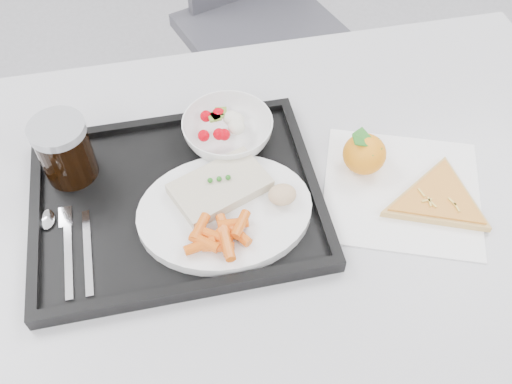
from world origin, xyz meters
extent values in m
cube|color=#BDBDC0|center=(0.00, 0.30, 0.73)|extent=(1.20, 0.80, 0.03)
cylinder|color=#47474C|center=(-0.54, 0.64, 0.36)|extent=(0.04, 0.04, 0.72)
cylinder|color=#47474C|center=(0.54, 0.64, 0.36)|extent=(0.04, 0.04, 0.72)
cube|color=#35353B|center=(0.17, 1.11, 0.45)|extent=(0.53, 0.53, 0.04)
cylinder|color=#47474C|center=(-0.01, 0.93, 0.21)|extent=(0.03, 0.03, 0.43)
cylinder|color=#47474C|center=(0.35, 0.93, 0.21)|extent=(0.03, 0.03, 0.43)
cylinder|color=#47474C|center=(-0.01, 1.29, 0.21)|extent=(0.03, 0.03, 0.43)
cylinder|color=#47474C|center=(0.35, 1.29, 0.21)|extent=(0.03, 0.03, 0.43)
cube|color=black|center=(-0.15, 0.33, 0.76)|extent=(0.45, 0.35, 0.01)
cube|color=black|center=(-0.15, 0.50, 0.77)|extent=(0.45, 0.02, 0.01)
cube|color=black|center=(-0.15, 0.16, 0.77)|extent=(0.45, 0.02, 0.01)
cube|color=black|center=(0.07, 0.33, 0.77)|extent=(0.02, 0.32, 0.01)
cube|color=black|center=(-0.37, 0.33, 0.77)|extent=(0.02, 0.32, 0.01)
cylinder|color=white|center=(-0.08, 0.28, 0.77)|extent=(0.27, 0.27, 0.02)
cube|color=beige|center=(-0.08, 0.32, 0.79)|extent=(0.17, 0.14, 0.02)
sphere|color=#236B1C|center=(-0.09, 0.32, 0.81)|extent=(0.01, 0.01, 0.01)
sphere|color=#236B1C|center=(-0.08, 0.32, 0.81)|extent=(0.01, 0.01, 0.01)
sphere|color=#236B1C|center=(-0.07, 0.32, 0.81)|extent=(0.01, 0.01, 0.01)
ellipsoid|color=tan|center=(0.01, 0.28, 0.80)|extent=(0.05, 0.04, 0.03)
imported|color=white|center=(-0.05, 0.43, 0.79)|extent=(0.15, 0.15, 0.05)
cylinder|color=black|center=(-0.31, 0.42, 0.81)|extent=(0.08, 0.08, 0.10)
cylinder|color=#A5A8AD|center=(-0.31, 0.42, 0.87)|extent=(0.09, 0.09, 0.01)
cube|color=silver|center=(-0.32, 0.26, 0.77)|extent=(0.01, 0.15, 0.00)
ellipsoid|color=silver|center=(-0.35, 0.33, 0.77)|extent=(0.03, 0.04, 0.01)
cube|color=silver|center=(-0.29, 0.26, 0.77)|extent=(0.01, 0.15, 0.00)
cube|color=silver|center=(-0.32, 0.33, 0.77)|extent=(0.02, 0.04, 0.00)
cube|color=white|center=(0.21, 0.28, 0.75)|extent=(0.32, 0.31, 0.00)
ellipsoid|color=orange|center=(0.16, 0.34, 0.79)|extent=(0.08, 0.08, 0.07)
cube|color=#236B1C|center=(0.16, 0.34, 0.81)|extent=(0.04, 0.05, 0.02)
cube|color=#236B1C|center=(0.16, 0.34, 0.81)|extent=(0.05, 0.03, 0.02)
cylinder|color=tan|center=(0.26, 0.25, 0.76)|extent=(0.22, 0.22, 0.01)
cylinder|color=red|center=(0.26, 0.25, 0.77)|extent=(0.19, 0.19, 0.00)
cube|color=#EABC47|center=(0.24, 0.24, 0.77)|extent=(0.01, 0.02, 0.00)
cube|color=#EABC47|center=(0.23, 0.26, 0.77)|extent=(0.01, 0.02, 0.00)
cube|color=#EABC47|center=(0.24, 0.23, 0.77)|extent=(0.01, 0.02, 0.00)
cube|color=#EABC47|center=(0.27, 0.22, 0.77)|extent=(0.00, 0.02, 0.00)
cube|color=#EABC47|center=(0.27, 0.23, 0.77)|extent=(0.01, 0.02, 0.00)
cube|color=#EABC47|center=(0.23, 0.24, 0.77)|extent=(0.02, 0.00, 0.00)
cylinder|color=#DD5A12|center=(-0.13, 0.22, 0.79)|extent=(0.05, 0.02, 0.02)
cylinder|color=#DD5A12|center=(-0.07, 0.23, 0.79)|extent=(0.04, 0.05, 0.02)
cylinder|color=#DD5A12|center=(-0.09, 0.24, 0.79)|extent=(0.02, 0.05, 0.02)
cylinder|color=#DD5A12|center=(-0.09, 0.20, 0.80)|extent=(0.02, 0.05, 0.02)
cylinder|color=#DD5A12|center=(-0.07, 0.24, 0.79)|extent=(0.05, 0.02, 0.02)
cylinder|color=#DD5A12|center=(-0.09, 0.21, 0.79)|extent=(0.02, 0.05, 0.02)
cylinder|color=#DD5A12|center=(-0.06, 0.24, 0.80)|extent=(0.04, 0.05, 0.02)
cylinder|color=#DD5A12|center=(-0.10, 0.21, 0.79)|extent=(0.05, 0.03, 0.02)
cylinder|color=#DD5A12|center=(-0.12, 0.22, 0.80)|extent=(0.04, 0.04, 0.02)
cylinder|color=#DD5A12|center=(-0.11, 0.23, 0.79)|extent=(0.05, 0.04, 0.02)
cylinder|color=#DD5A12|center=(-0.12, 0.24, 0.80)|extent=(0.04, 0.05, 0.02)
sphere|color=#C0000C|center=(-0.06, 0.47, 0.80)|extent=(0.02, 0.02, 0.02)
sphere|color=#C0000C|center=(-0.09, 0.42, 0.80)|extent=(0.02, 0.02, 0.02)
sphere|color=#C0000C|center=(-0.06, 0.42, 0.80)|extent=(0.02, 0.02, 0.02)
sphere|color=#C0000C|center=(-0.06, 0.42, 0.80)|extent=(0.02, 0.02, 0.02)
sphere|color=#C0000C|center=(-0.06, 0.47, 0.80)|extent=(0.02, 0.02, 0.02)
sphere|color=#C0000C|center=(-0.08, 0.47, 0.80)|extent=(0.02, 0.02, 0.02)
ellipsoid|color=silver|center=(-0.04, 0.45, 0.80)|extent=(0.03, 0.03, 0.02)
ellipsoid|color=silver|center=(-0.03, 0.45, 0.80)|extent=(0.03, 0.03, 0.02)
ellipsoid|color=silver|center=(-0.03, 0.43, 0.80)|extent=(0.03, 0.03, 0.02)
cube|color=olive|center=(-0.05, 0.47, 0.80)|extent=(0.02, 0.02, 0.00)
cube|color=olive|center=(-0.06, 0.46, 0.80)|extent=(0.03, 0.03, 0.00)
cube|color=olive|center=(-0.07, 0.46, 0.80)|extent=(0.02, 0.02, 0.00)
camera|label=1|loc=(-0.14, -0.23, 1.49)|focal=40.00mm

